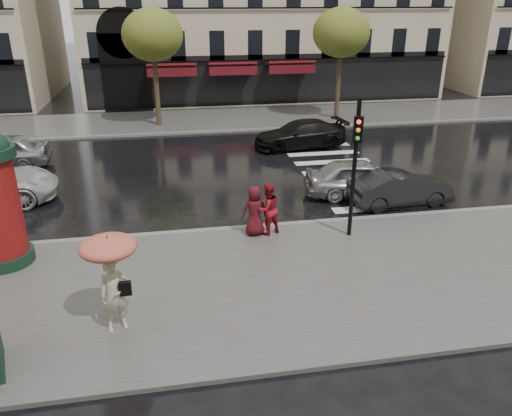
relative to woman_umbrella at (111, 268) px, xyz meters
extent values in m
plane|color=black|center=(2.94, 1.90, -1.70)|extent=(160.00, 160.00, 0.00)
cube|color=#474744|center=(2.94, 1.40, -1.64)|extent=(90.00, 7.00, 0.12)
cube|color=#474744|center=(2.94, 20.90, -1.64)|extent=(90.00, 6.00, 0.12)
cube|color=slate|center=(2.94, 4.90, -1.63)|extent=(90.00, 0.25, 0.14)
cube|color=slate|center=(2.94, 17.90, -1.63)|extent=(90.00, 0.25, 0.14)
cube|color=silver|center=(8.94, 11.50, -1.70)|extent=(3.60, 11.75, 0.01)
cylinder|color=#38281C|center=(0.94, 19.90, 0.90)|extent=(0.28, 0.28, 5.20)
ellipsoid|color=#39571B|center=(0.94, 19.90, 3.50)|extent=(3.40, 3.40, 2.89)
cylinder|color=#38281C|center=(11.94, 19.90, 0.90)|extent=(0.28, 0.28, 5.20)
ellipsoid|color=#39571B|center=(11.94, 19.90, 3.50)|extent=(3.40, 3.40, 2.89)
imported|color=beige|center=(0.00, 0.00, -0.68)|extent=(0.76, 0.62, 1.80)
cylinder|color=black|center=(0.00, 0.00, -0.08)|extent=(0.02, 0.02, 1.14)
ellipsoid|color=red|center=(0.00, 0.00, 0.52)|extent=(1.25, 1.25, 0.44)
cone|color=black|center=(0.00, 0.00, 0.77)|extent=(0.04, 0.04, 0.10)
cube|color=black|center=(0.26, -0.07, -0.50)|extent=(0.26, 0.12, 0.34)
imported|color=maroon|center=(4.38, 4.30, -0.73)|extent=(1.01, 0.92, 1.70)
imported|color=#4C0F15|center=(3.95, 4.30, -0.76)|extent=(0.82, 0.55, 1.63)
cylinder|color=black|center=(-3.42, 3.78, -1.41)|extent=(1.58, 1.58, 0.34)
cylinder|color=black|center=(6.94, 3.74, 0.61)|extent=(0.13, 0.13, 4.39)
cube|color=black|center=(6.87, 3.51, 1.93)|extent=(0.32, 0.27, 0.77)
imported|color=#ADADB2|center=(8.63, 7.25, -0.98)|extent=(4.39, 2.10, 1.45)
imported|color=black|center=(9.77, 6.10, -1.07)|extent=(3.93, 1.59, 1.27)
imported|color=black|center=(8.06, 14.16, -1.01)|extent=(4.92, 2.43, 1.38)
camera|label=1|loc=(1.45, -9.94, 5.49)|focal=35.00mm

